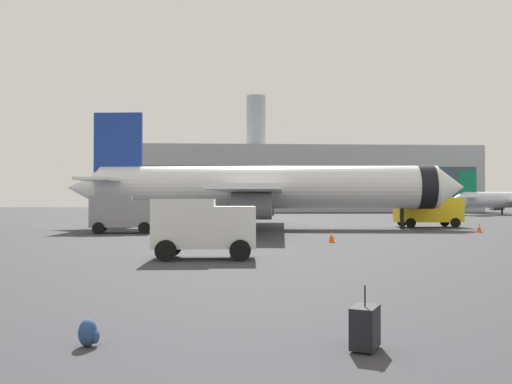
{
  "coord_description": "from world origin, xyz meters",
  "views": [
    {
      "loc": [
        -0.4,
        -2.58,
        2.55
      ],
      "look_at": [
        1.32,
        27.59,
        3.0
      ],
      "focal_mm": 38.2,
      "sensor_mm": 36.0,
      "label": 1
    }
  ],
  "objects_px": {
    "airplane_at_gate": "(264,188)",
    "safety_cone_near": "(479,228)",
    "safety_cone_mid": "(332,236)",
    "traveller_backpack": "(89,333)",
    "service_truck": "(121,212)",
    "cargo_van": "(203,225)",
    "safety_cone_far": "(164,222)",
    "rolling_suitcase": "(365,327)",
    "fuel_truck": "(427,208)"
  },
  "relations": [
    {
      "from": "service_truck",
      "to": "rolling_suitcase",
      "type": "relative_size",
      "value": 4.58
    },
    {
      "from": "airplane_at_gate",
      "to": "safety_cone_near",
      "type": "xyz_separation_m",
      "value": [
        16.47,
        -6.96,
        -3.26
      ]
    },
    {
      "from": "traveller_backpack",
      "to": "safety_cone_mid",
      "type": "bearing_deg",
      "value": 69.01
    },
    {
      "from": "airplane_at_gate",
      "to": "safety_cone_near",
      "type": "relative_size",
      "value": 44.65
    },
    {
      "from": "cargo_van",
      "to": "safety_cone_mid",
      "type": "bearing_deg",
      "value": 50.16
    },
    {
      "from": "safety_cone_mid",
      "to": "service_truck",
      "type": "bearing_deg",
      "value": 145.33
    },
    {
      "from": "safety_cone_far",
      "to": "traveller_backpack",
      "type": "bearing_deg",
      "value": -85.31
    },
    {
      "from": "safety_cone_near",
      "to": "traveller_backpack",
      "type": "xyz_separation_m",
      "value": [
        -22.3,
        -31.98,
        -0.16
      ]
    },
    {
      "from": "safety_cone_far",
      "to": "traveller_backpack",
      "type": "xyz_separation_m",
      "value": [
        3.62,
        -44.16,
        -0.14
      ]
    },
    {
      "from": "traveller_backpack",
      "to": "rolling_suitcase",
      "type": "bearing_deg",
      "value": -6.06
    },
    {
      "from": "safety_cone_near",
      "to": "safety_cone_mid",
      "type": "relative_size",
      "value": 1.1
    },
    {
      "from": "fuel_truck",
      "to": "rolling_suitcase",
      "type": "height_order",
      "value": "fuel_truck"
    },
    {
      "from": "service_truck",
      "to": "safety_cone_far",
      "type": "xyz_separation_m",
      "value": [
        2.01,
        11.23,
        -1.23
      ]
    },
    {
      "from": "traveller_backpack",
      "to": "fuel_truck",
      "type": "bearing_deg",
      "value": 62.22
    },
    {
      "from": "fuel_truck",
      "to": "safety_cone_mid",
      "type": "bearing_deg",
      "value": -125.41
    },
    {
      "from": "service_truck",
      "to": "safety_cone_near",
      "type": "distance_m",
      "value": 27.98
    },
    {
      "from": "service_truck",
      "to": "traveller_backpack",
      "type": "height_order",
      "value": "service_truck"
    },
    {
      "from": "airplane_at_gate",
      "to": "cargo_van",
      "type": "bearing_deg",
      "value": -100.09
    },
    {
      "from": "safety_cone_mid",
      "to": "traveller_backpack",
      "type": "height_order",
      "value": "safety_cone_mid"
    },
    {
      "from": "fuel_truck",
      "to": "traveller_backpack",
      "type": "xyz_separation_m",
      "value": [
        -21.48,
        -40.78,
        -1.54
      ]
    },
    {
      "from": "safety_cone_near",
      "to": "rolling_suitcase",
      "type": "height_order",
      "value": "rolling_suitcase"
    },
    {
      "from": "safety_cone_near",
      "to": "safety_cone_mid",
      "type": "height_order",
      "value": "safety_cone_near"
    },
    {
      "from": "safety_cone_far",
      "to": "safety_cone_mid",
      "type": "bearing_deg",
      "value": -59.64
    },
    {
      "from": "service_truck",
      "to": "cargo_van",
      "type": "xyz_separation_m",
      "value": [
        7.04,
        -18.85,
        -0.16
      ]
    },
    {
      "from": "cargo_van",
      "to": "airplane_at_gate",
      "type": "bearing_deg",
      "value": 79.91
    },
    {
      "from": "safety_cone_near",
      "to": "rolling_suitcase",
      "type": "bearing_deg",
      "value": -118.39
    },
    {
      "from": "airplane_at_gate",
      "to": "service_truck",
      "type": "xyz_separation_m",
      "value": [
        -11.47,
        -6.02,
        -2.05
      ]
    },
    {
      "from": "service_truck",
      "to": "safety_cone_far",
      "type": "relative_size",
      "value": 6.6
    },
    {
      "from": "fuel_truck",
      "to": "cargo_van",
      "type": "xyz_separation_m",
      "value": [
        -20.07,
        -26.7,
        -0.32
      ]
    },
    {
      "from": "airplane_at_gate",
      "to": "safety_cone_far",
      "type": "relative_size",
      "value": 46.83
    },
    {
      "from": "airplane_at_gate",
      "to": "safety_cone_mid",
      "type": "distance_m",
      "value": 16.6
    },
    {
      "from": "service_truck",
      "to": "rolling_suitcase",
      "type": "distance_m",
      "value": 35.03
    },
    {
      "from": "cargo_van",
      "to": "safety_cone_far",
      "type": "height_order",
      "value": "cargo_van"
    },
    {
      "from": "service_truck",
      "to": "safety_cone_mid",
      "type": "distance_m",
      "value": 17.59
    },
    {
      "from": "service_truck",
      "to": "traveller_backpack",
      "type": "distance_m",
      "value": 33.43
    },
    {
      "from": "safety_cone_near",
      "to": "service_truck",
      "type": "bearing_deg",
      "value": 178.06
    },
    {
      "from": "airplane_at_gate",
      "to": "cargo_van",
      "type": "xyz_separation_m",
      "value": [
        -4.43,
        -24.86,
        -2.21
      ]
    },
    {
      "from": "rolling_suitcase",
      "to": "safety_cone_mid",
      "type": "bearing_deg",
      "value": 80.18
    },
    {
      "from": "safety_cone_mid",
      "to": "traveller_backpack",
      "type": "xyz_separation_m",
      "value": [
        -8.81,
        -22.95,
        -0.13
      ]
    },
    {
      "from": "service_truck",
      "to": "safety_cone_near",
      "type": "bearing_deg",
      "value": -1.94
    },
    {
      "from": "safety_cone_near",
      "to": "cargo_van",
      "type": "bearing_deg",
      "value": -139.41
    },
    {
      "from": "airplane_at_gate",
      "to": "service_truck",
      "type": "distance_m",
      "value": 13.11
    },
    {
      "from": "airplane_at_gate",
      "to": "safety_cone_far",
      "type": "xyz_separation_m",
      "value": [
        -9.46,
        5.22,
        -3.28
      ]
    },
    {
      "from": "airplane_at_gate",
      "to": "cargo_van",
      "type": "relative_size",
      "value": 8.05
    },
    {
      "from": "safety_cone_near",
      "to": "safety_cone_mid",
      "type": "bearing_deg",
      "value": -146.2
    },
    {
      "from": "safety_cone_near",
      "to": "fuel_truck",
      "type": "bearing_deg",
      "value": 95.32
    },
    {
      "from": "fuel_truck",
      "to": "traveller_backpack",
      "type": "distance_m",
      "value": 46.12
    },
    {
      "from": "airplane_at_gate",
      "to": "service_truck",
      "type": "bearing_deg",
      "value": -152.31
    },
    {
      "from": "cargo_van",
      "to": "safety_cone_mid",
      "type": "distance_m",
      "value": 11.59
    },
    {
      "from": "fuel_truck",
      "to": "service_truck",
      "type": "bearing_deg",
      "value": -163.84
    }
  ]
}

